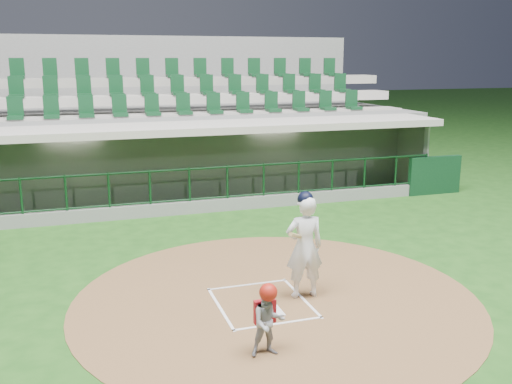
% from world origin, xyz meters
% --- Properties ---
extents(ground, '(120.00, 120.00, 0.00)m').
position_xyz_m(ground, '(0.00, 0.00, 0.00)').
color(ground, '#1A4714').
rests_on(ground, ground).
extents(dirt_circle, '(7.20, 7.20, 0.01)m').
position_xyz_m(dirt_circle, '(0.30, -0.20, 0.01)').
color(dirt_circle, brown).
rests_on(dirt_circle, ground).
extents(home_plate, '(0.43, 0.43, 0.02)m').
position_xyz_m(home_plate, '(0.00, -0.70, 0.02)').
color(home_plate, white).
rests_on(home_plate, dirt_circle).
extents(batter_box_chalk, '(1.55, 1.80, 0.01)m').
position_xyz_m(batter_box_chalk, '(0.00, -0.30, 0.02)').
color(batter_box_chalk, white).
rests_on(batter_box_chalk, ground).
extents(dugout_structure, '(16.40, 3.70, 3.00)m').
position_xyz_m(dugout_structure, '(0.04, 7.83, 0.96)').
color(dugout_structure, slate).
rests_on(dugout_structure, ground).
extents(seating_deck, '(17.00, 6.72, 5.15)m').
position_xyz_m(seating_deck, '(0.00, 10.91, 1.42)').
color(seating_deck, slate).
rests_on(seating_deck, ground).
extents(batter, '(0.90, 0.89, 1.94)m').
position_xyz_m(batter, '(0.80, -0.26, 0.98)').
color(batter, white).
rests_on(batter, dirt_circle).
extents(catcher, '(0.51, 0.41, 1.09)m').
position_xyz_m(catcher, '(-0.48, -2.01, 0.56)').
color(catcher, '#96969B').
rests_on(catcher, dirt_circle).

